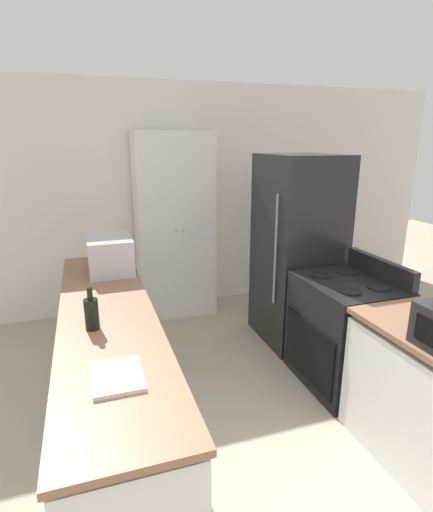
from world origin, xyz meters
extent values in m
cube|color=silver|center=(0.00, 3.59, 1.30)|extent=(7.00, 0.06, 2.60)
cube|color=silver|center=(-0.92, 1.47, 0.41)|extent=(0.58, 2.69, 0.82)
cube|color=#896047|center=(-0.92, 1.47, 0.87)|extent=(0.60, 2.74, 0.04)
cube|color=silver|center=(0.92, 0.57, 0.41)|extent=(0.58, 0.92, 0.82)
cube|color=silver|center=(-0.05, 3.31, 1.03)|extent=(0.85, 0.46, 2.06)
sphere|color=#B2B2B7|center=(-0.09, 3.07, 1.03)|extent=(0.03, 0.03, 0.03)
sphere|color=#B2B2B7|center=(-0.01, 3.07, 1.03)|extent=(0.03, 0.03, 0.03)
cube|color=black|center=(0.94, 1.46, 0.45)|extent=(0.64, 0.80, 0.89)
cube|color=black|center=(0.61, 1.46, 0.33)|extent=(0.02, 0.70, 0.49)
cube|color=black|center=(1.23, 1.46, 0.97)|extent=(0.06, 0.76, 0.16)
cylinder|color=black|center=(0.81, 1.27, 0.90)|extent=(0.17, 0.17, 0.01)
cylinder|color=black|center=(0.81, 1.65, 0.90)|extent=(0.17, 0.17, 0.01)
cylinder|color=black|center=(1.06, 1.27, 0.90)|extent=(0.17, 0.17, 0.01)
cylinder|color=black|center=(1.06, 1.65, 0.90)|extent=(0.17, 0.17, 0.01)
cube|color=black|center=(0.95, 2.30, 0.92)|extent=(0.66, 0.80, 1.84)
cylinder|color=gray|center=(0.60, 2.08, 1.01)|extent=(0.02, 0.02, 1.01)
cube|color=#B2B2B7|center=(-0.82, 2.32, 1.04)|extent=(0.36, 0.47, 0.30)
cube|color=black|center=(-0.64, 2.28, 1.04)|extent=(0.01, 0.29, 0.21)
cylinder|color=black|center=(-1.01, 1.24, 0.98)|extent=(0.08, 0.08, 0.19)
cylinder|color=black|center=(-1.01, 1.24, 1.11)|extent=(0.03, 0.03, 0.07)
cube|color=silver|center=(-0.92, 0.67, 0.90)|extent=(0.23, 0.30, 0.02)
camera|label=1|loc=(-0.99, -1.03, 1.96)|focal=28.00mm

